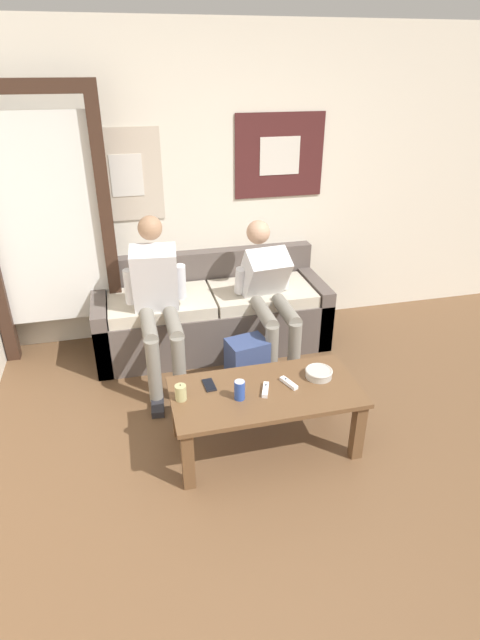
{
  "coord_description": "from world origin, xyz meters",
  "views": [
    {
      "loc": [
        -0.82,
        -1.63,
        2.26
      ],
      "look_at": [
        -0.1,
        1.3,
        0.68
      ],
      "focal_mm": 28.0,
      "sensor_mm": 36.0,
      "label": 1
    }
  ],
  "objects_px": {
    "couch": "(211,314)",
    "backpack": "(248,366)",
    "person_seated_teen": "(268,291)",
    "game_controller_near_left": "(289,383)",
    "coffee_table": "(265,400)",
    "person_seated_adult": "(158,298)",
    "cell_phone": "(209,385)",
    "ceramic_bowl": "(319,373)",
    "game_controller_near_right": "(265,390)",
    "drink_can_blue": "(240,390)",
    "pillar_candle": "(181,393)"
  },
  "relations": [
    {
      "from": "coffee_table",
      "to": "game_controller_near_left",
      "type": "xyz_separation_m",
      "value": [
        0.16,
        0.02,
        0.09
      ]
    },
    {
      "from": "pillar_candle",
      "to": "drink_can_blue",
      "type": "bearing_deg",
      "value": -12.34
    },
    {
      "from": "couch",
      "to": "coffee_table",
      "type": "relative_size",
      "value": 1.67
    },
    {
      "from": "person_seated_adult",
      "to": "backpack",
      "type": "bearing_deg",
      "value": -30.25
    },
    {
      "from": "ceramic_bowl",
      "to": "game_controller_near_left",
      "type": "distance_m",
      "value": 0.22
    },
    {
      "from": "backpack",
      "to": "drink_can_blue",
      "type": "distance_m",
      "value": 0.78
    },
    {
      "from": "coffee_table",
      "to": "person_seated_adult",
      "type": "xyz_separation_m",
      "value": [
        -0.56,
        0.99,
        0.32
      ]
    },
    {
      "from": "game_controller_near_left",
      "to": "backpack",
      "type": "bearing_deg",
      "value": 99.88
    },
    {
      "from": "person_seated_teen",
      "to": "backpack",
      "type": "distance_m",
      "value": 0.64
    },
    {
      "from": "game_controller_near_right",
      "to": "backpack",
      "type": "bearing_deg",
      "value": 85.1
    },
    {
      "from": "game_controller_near_right",
      "to": "game_controller_near_left",
      "type": "bearing_deg",
      "value": 11.77
    },
    {
      "from": "ceramic_bowl",
      "to": "drink_can_blue",
      "type": "bearing_deg",
      "value": -169.3
    },
    {
      "from": "person_seated_teen",
      "to": "cell_phone",
      "type": "bearing_deg",
      "value": -125.77
    },
    {
      "from": "game_controller_near_right",
      "to": "cell_phone",
      "type": "relative_size",
      "value": 1.05
    },
    {
      "from": "couch",
      "to": "ceramic_bowl",
      "type": "distance_m",
      "value": 1.42
    },
    {
      "from": "coffee_table",
      "to": "cell_phone",
      "type": "xyz_separation_m",
      "value": [
        -0.33,
        0.13,
        0.08
      ]
    },
    {
      "from": "couch",
      "to": "ceramic_bowl",
      "type": "bearing_deg",
      "value": -71.1
    },
    {
      "from": "person_seated_teen",
      "to": "game_controller_near_left",
      "type": "height_order",
      "value": "person_seated_teen"
    },
    {
      "from": "person_seated_adult",
      "to": "drink_can_blue",
      "type": "bearing_deg",
      "value": -69.99
    },
    {
      "from": "person_seated_adult",
      "to": "person_seated_teen",
      "type": "relative_size",
      "value": 1.13
    },
    {
      "from": "backpack",
      "to": "pillar_candle",
      "type": "bearing_deg",
      "value": -133.33
    },
    {
      "from": "coffee_table",
      "to": "ceramic_bowl",
      "type": "height_order",
      "value": "ceramic_bowl"
    },
    {
      "from": "game_controller_near_left",
      "to": "cell_phone",
      "type": "xyz_separation_m",
      "value": [
        -0.49,
        0.11,
        -0.01
      ]
    },
    {
      "from": "backpack",
      "to": "ceramic_bowl",
      "type": "xyz_separation_m",
      "value": [
        0.32,
        -0.58,
        0.27
      ]
    },
    {
      "from": "coffee_table",
      "to": "person_seated_adult",
      "type": "relative_size",
      "value": 0.94
    },
    {
      "from": "backpack",
      "to": "game_controller_near_right",
      "type": "xyz_separation_m",
      "value": [
        -0.06,
        -0.65,
        0.25
      ]
    },
    {
      "from": "ceramic_bowl",
      "to": "pillar_candle",
      "type": "bearing_deg",
      "value": -178.17
    },
    {
      "from": "ceramic_bowl",
      "to": "cell_phone",
      "type": "height_order",
      "value": "ceramic_bowl"
    },
    {
      "from": "cell_phone",
      "to": "couch",
      "type": "bearing_deg",
      "value": 78.81
    },
    {
      "from": "game_controller_near_left",
      "to": "game_controller_near_right",
      "type": "distance_m",
      "value": 0.17
    },
    {
      "from": "person_seated_adult",
      "to": "game_controller_near_left",
      "type": "xyz_separation_m",
      "value": [
        0.71,
        -0.97,
        -0.23
      ]
    },
    {
      "from": "game_controller_near_right",
      "to": "person_seated_teen",
      "type": "bearing_deg",
      "value": 72.7
    },
    {
      "from": "person_seated_adult",
      "to": "cell_phone",
      "type": "relative_size",
      "value": 8.91
    },
    {
      "from": "person_seated_teen",
      "to": "game_controller_near_right",
      "type": "xyz_separation_m",
      "value": [
        -0.33,
        -1.05,
        -0.18
      ]
    },
    {
      "from": "person_seated_adult",
      "to": "game_controller_near_left",
      "type": "distance_m",
      "value": 1.23
    },
    {
      "from": "couch",
      "to": "game_controller_near_left",
      "type": "bearing_deg",
      "value": -80.03
    },
    {
      "from": "person_seated_adult",
      "to": "game_controller_near_right",
      "type": "height_order",
      "value": "person_seated_adult"
    },
    {
      "from": "pillar_candle",
      "to": "cell_phone",
      "type": "bearing_deg",
      "value": 27.35
    },
    {
      "from": "couch",
      "to": "backpack",
      "type": "xyz_separation_m",
      "value": [
        0.13,
        -0.75,
        -0.09
      ]
    },
    {
      "from": "drink_can_blue",
      "to": "couch",
      "type": "bearing_deg",
      "value": 86.21
    },
    {
      "from": "person_seated_adult",
      "to": "drink_can_blue",
      "type": "relative_size",
      "value": 10.07
    },
    {
      "from": "game_controller_near_left",
      "to": "cell_phone",
      "type": "distance_m",
      "value": 0.5
    },
    {
      "from": "ceramic_bowl",
      "to": "drink_can_blue",
      "type": "distance_m",
      "value": 0.56
    },
    {
      "from": "person_seated_teen",
      "to": "ceramic_bowl",
      "type": "distance_m",
      "value": 0.99
    },
    {
      "from": "drink_can_blue",
      "to": "ceramic_bowl",
      "type": "bearing_deg",
      "value": 10.7
    },
    {
      "from": "couch",
      "to": "backpack",
      "type": "relative_size",
      "value": 4.73
    },
    {
      "from": "couch",
      "to": "cell_phone",
      "type": "xyz_separation_m",
      "value": [
        -0.25,
        -1.26,
        0.16
      ]
    },
    {
      "from": "ceramic_bowl",
      "to": "couch",
      "type": "bearing_deg",
      "value": 108.9
    },
    {
      "from": "game_controller_near_left",
      "to": "cell_phone",
      "type": "bearing_deg",
      "value": 167.63
    },
    {
      "from": "person_seated_adult",
      "to": "game_controller_near_right",
      "type": "bearing_deg",
      "value": -61.28
    }
  ]
}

